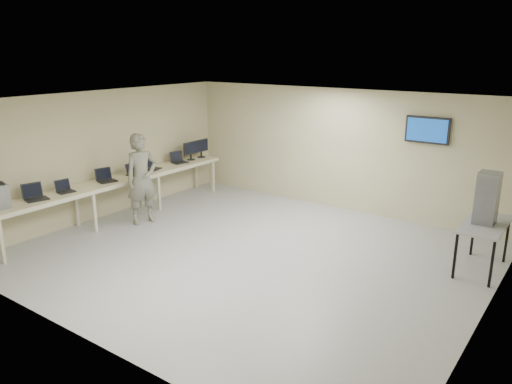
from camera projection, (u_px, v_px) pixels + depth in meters
The scene contains 13 objects.
room at pixel (253, 180), 8.84m from camera, with size 8.01×7.01×2.81m.
workbench at pixel (119, 182), 10.99m from camera, with size 0.76×6.00×0.90m.
laptop_0 at pixel (35, 195), 9.44m from camera, with size 0.41×0.46×0.31m.
laptop_1 at pixel (65, 189), 9.93m from camera, with size 0.30×0.35×0.25m.
laptop_2 at pixel (106, 178), 10.72m from camera, with size 0.39×0.43×0.29m.
laptop_3 at pixel (133, 172), 11.32m from camera, with size 0.31×0.36×0.25m.
laptop_4 at pixel (153, 166), 11.81m from camera, with size 0.37×0.39×0.26m.
laptop_5 at pixel (179, 160), 12.48m from camera, with size 0.37×0.41×0.29m.
monitor_near at pixel (191, 149), 12.73m from camera, with size 0.21×0.47×0.47m.
monitor_far at pixel (201, 147), 13.04m from camera, with size 0.21×0.48×0.47m.
soldier at pixel (142, 179), 10.63m from camera, with size 0.71×0.47×1.96m, color slate.
side_table at pixel (485, 227), 8.35m from camera, with size 0.66×1.41×0.84m.
storage_bins at pixel (487, 198), 8.22m from camera, with size 0.33×0.37×0.87m.
Camera 1 is at (5.07, -6.86, 3.66)m, focal length 35.00 mm.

